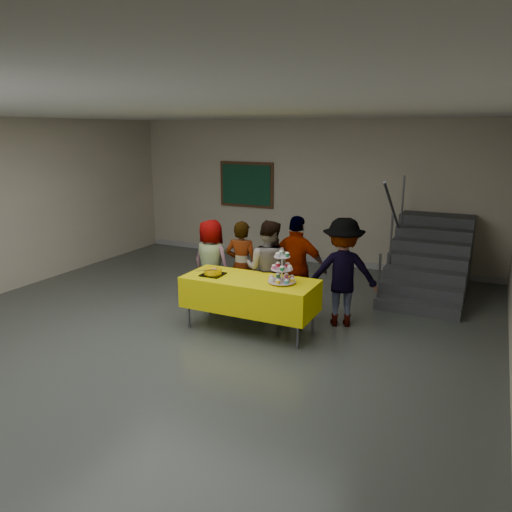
{
  "coord_description": "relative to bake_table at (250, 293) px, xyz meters",
  "views": [
    {
      "loc": [
        3.63,
        -4.97,
        2.79
      ],
      "look_at": [
        0.66,
        1.19,
        1.05
      ],
      "focal_mm": 35.0,
      "sensor_mm": 36.0,
      "label": 1
    }
  ],
  "objects": [
    {
      "name": "schoolchild_b",
      "position": [
        -0.48,
        0.68,
        0.16
      ],
      "size": [
        0.56,
        0.41,
        1.44
      ],
      "primitive_type": "imported",
      "rotation": [
        0.0,
        0.0,
        3.27
      ],
      "color": "slate",
      "rests_on": "ground"
    },
    {
      "name": "bake_table",
      "position": [
        0.0,
        0.0,
        0.0
      ],
      "size": [
        1.88,
        0.78,
        0.77
      ],
      "color": "#595960",
      "rests_on": "ground"
    },
    {
      "name": "room_shell",
      "position": [
        -0.66,
        -0.97,
        1.57
      ],
      "size": [
        10.0,
        10.04,
        3.02
      ],
      "color": "#4C514C",
      "rests_on": "ground"
    },
    {
      "name": "schoolchild_e",
      "position": [
        1.1,
        0.79,
        0.24
      ],
      "size": [
        1.17,
        0.91,
        1.59
      ],
      "primitive_type": "imported",
      "rotation": [
        0.0,
        0.0,
        3.49
      ],
      "color": "slate",
      "rests_on": "ground"
    },
    {
      "name": "bear_cake",
      "position": [
        -0.55,
        -0.07,
        0.27
      ],
      "size": [
        0.32,
        0.36,
        0.12
      ],
      "color": "black",
      "rests_on": "bake_table"
    },
    {
      "name": "cupcake_stand",
      "position": [
        0.49,
        -0.0,
        0.38
      ],
      "size": [
        0.38,
        0.38,
        0.44
      ],
      "color": "silver",
      "rests_on": "bake_table"
    },
    {
      "name": "schoolchild_c",
      "position": [
        0.01,
        0.6,
        0.19
      ],
      "size": [
        0.76,
        0.61,
        1.5
      ],
      "primitive_type": "imported",
      "rotation": [
        0.0,
        0.0,
        3.21
      ],
      "color": "slate",
      "rests_on": "ground"
    },
    {
      "name": "staircase",
      "position": [
        2.04,
        3.14,
        -0.07
      ],
      "size": [
        1.3,
        2.4,
        2.04
      ],
      "color": "#424447",
      "rests_on": "ground"
    },
    {
      "name": "schoolchild_a",
      "position": [
        -1.05,
        0.71,
        0.15
      ],
      "size": [
        0.74,
        0.53,
        1.41
      ],
      "primitive_type": "imported",
      "rotation": [
        0.0,
        0.0,
        3.01
      ],
      "color": "slate",
      "rests_on": "ground"
    },
    {
      "name": "schoolchild_d",
      "position": [
        0.4,
        0.77,
        0.23
      ],
      "size": [
        0.93,
        0.41,
        1.57
      ],
      "primitive_type": "imported",
      "rotation": [
        0.0,
        0.0,
        3.17
      ],
      "color": "#5C5C65",
      "rests_on": "ground"
    },
    {
      "name": "noticeboard",
      "position": [
        -2.06,
        3.98,
        1.04
      ],
      "size": [
        1.3,
        0.05,
        1.0
      ],
      "color": "#472B16",
      "rests_on": "ground"
    }
  ]
}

